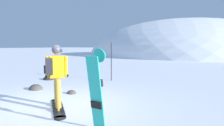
# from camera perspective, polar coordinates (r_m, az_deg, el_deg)

# --- Properties ---
(ground_plane) EXTENTS (300.00, 300.00, 0.00)m
(ground_plane) POSITION_cam_1_polar(r_m,az_deg,el_deg) (5.85, -16.64, -11.92)
(ground_plane) COLOR white
(ridge_peak_main) EXTENTS (34.82, 31.34, 13.01)m
(ridge_peak_main) POSITION_cam_1_polar(r_m,az_deg,el_deg) (38.57, 19.65, 2.28)
(ridge_peak_main) COLOR white
(ridge_peak_main) RESTS_ON ground
(snowboarder_main) EXTENTS (1.50, 1.25, 1.71)m
(snowboarder_main) POSITION_cam_1_polar(r_m,az_deg,el_deg) (5.38, -16.19, -3.34)
(snowboarder_main) COLOR black
(snowboarder_main) RESTS_ON ground
(spare_snowboard) EXTENTS (0.28, 0.29, 1.64)m
(spare_snowboard) POSITION_cam_1_polar(r_m,az_deg,el_deg) (3.84, -4.59, -7.83)
(spare_snowboard) COLOR #23B7A3
(spare_snowboard) RESTS_ON ground
(piste_marker_near) EXTENTS (0.20, 0.20, 1.88)m
(piste_marker_near) POSITION_cam_1_polar(r_m,az_deg,el_deg) (9.36, -0.20, 1.32)
(piste_marker_near) COLOR black
(piste_marker_near) RESTS_ON ground
(rock_dark) EXTENTS (0.56, 0.48, 0.39)m
(rock_dark) POSITION_cam_1_polar(r_m,az_deg,el_deg) (10.26, -18.18, -4.65)
(rock_dark) COLOR #282628
(rock_dark) RESTS_ON ground
(rock_mid) EXTENTS (0.36, 0.31, 0.25)m
(rock_mid) POSITION_cam_1_polar(r_m,az_deg,el_deg) (7.09, -11.81, -8.79)
(rock_mid) COLOR #4C4742
(rock_mid) RESTS_ON ground
(rock_small) EXTENTS (0.57, 0.49, 0.40)m
(rock_small) POSITION_cam_1_polar(r_m,az_deg,el_deg) (8.15, -21.51, -7.24)
(rock_small) COLOR #4C4742
(rock_small) RESTS_ON ground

